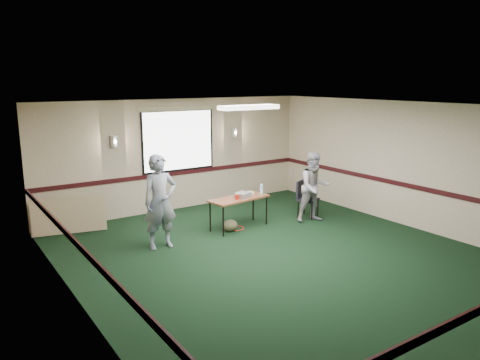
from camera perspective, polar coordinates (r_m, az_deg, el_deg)
ground at (r=8.59m, az=4.92°, el=-9.38°), size 8.00×8.00×0.00m
room_shell at (r=9.86m, az=-2.68°, el=3.00°), size 8.00×8.02×8.00m
folding_table at (r=10.01m, az=-0.12°, el=-2.43°), size 1.41×0.71×0.67m
projector at (r=10.01m, az=0.34°, el=-1.84°), size 0.39×0.36×0.10m
game_console at (r=10.31m, az=1.05°, el=-1.59°), size 0.19×0.15×0.05m
red_cup at (r=9.83m, az=-0.35°, el=-2.08°), size 0.07×0.07×0.11m
water_bottle at (r=10.31m, az=2.63°, el=-1.10°), size 0.07×0.07×0.22m
duffel_bag at (r=9.93m, az=-1.25°, el=-5.58°), size 0.42×0.37×0.25m
cable_coil at (r=10.12m, az=-0.46°, el=-5.91°), size 0.38×0.38×0.02m
folded_table at (r=10.39m, az=-20.13°, el=-4.05°), size 1.50×0.55×0.76m
conference_chair at (r=11.00m, az=7.93°, el=-1.91°), size 0.55×0.56×0.85m
person_left at (r=8.92m, az=-9.71°, el=-2.63°), size 0.67×0.45×1.79m
person_right at (r=10.59m, az=9.04°, el=-0.86°), size 0.88×0.76×1.58m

